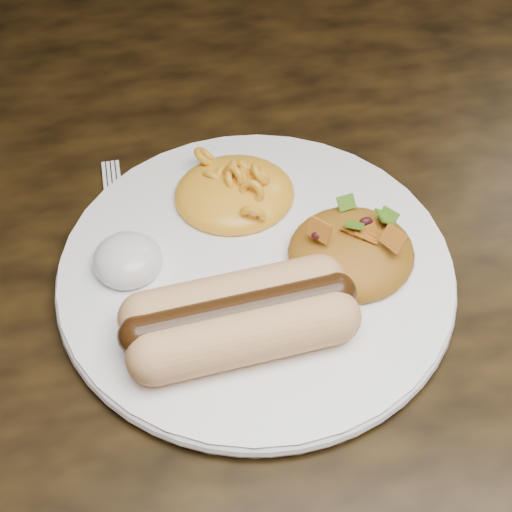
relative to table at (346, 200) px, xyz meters
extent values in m
plane|color=brown|center=(0.00, 0.00, -0.66)|extent=(4.00, 4.00, 0.00)
cube|color=#32220C|center=(0.00, 0.00, 0.07)|extent=(1.60, 0.90, 0.04)
cylinder|color=white|center=(-0.11, -0.15, 0.10)|extent=(0.29, 0.29, 0.01)
cylinder|color=#E3AB77|center=(-0.13, -0.21, 0.12)|extent=(0.11, 0.04, 0.03)
cylinder|color=#E3AB77|center=(-0.13, -0.18, 0.12)|extent=(0.11, 0.04, 0.03)
cylinder|color=#4C2A0F|center=(-0.13, -0.20, 0.13)|extent=(0.12, 0.03, 0.02)
ellipsoid|color=yellow|center=(-0.11, -0.08, 0.12)|extent=(0.09, 0.08, 0.03)
ellipsoid|color=white|center=(-0.19, -0.13, 0.12)|extent=(0.06, 0.06, 0.03)
ellipsoid|color=red|center=(-0.05, -0.15, 0.12)|extent=(0.08, 0.08, 0.03)
cube|color=white|center=(-0.20, -0.10, 0.09)|extent=(0.08, 0.15, 0.00)
camera|label=1|loc=(-0.17, -0.46, 0.50)|focal=55.00mm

